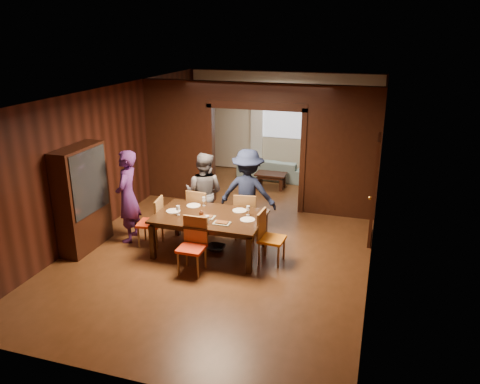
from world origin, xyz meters
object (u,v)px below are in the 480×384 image
(coffee_table, at_px, (271,180))
(chair_near, at_px, (192,247))
(chair_right, at_px, (272,238))
(chair_far_l, at_px, (201,211))
(chair_left, at_px, (150,222))
(dining_table, at_px, (210,234))
(chair_far_r, at_px, (246,215))
(person_grey, at_px, (204,193))
(person_purple, at_px, (128,196))
(sofa, at_px, (273,168))
(person_navy, at_px, (248,193))
(hutch, at_px, (82,199))

(coffee_table, relative_size, chair_near, 0.82)
(chair_right, distance_m, chair_near, 1.45)
(chair_near, bearing_deg, chair_far_l, 106.09)
(chair_left, xyz_separation_m, chair_right, (2.43, 0.00, 0.00))
(dining_table, bearing_deg, chair_far_r, 62.42)
(person_grey, height_order, chair_far_l, person_grey)
(person_purple, xyz_separation_m, chair_left, (0.50, -0.10, -0.44))
(coffee_table, relative_size, chair_left, 0.82)
(sofa, distance_m, chair_far_l, 4.12)
(chair_far_r, bearing_deg, chair_left, 19.11)
(chair_left, xyz_separation_m, chair_near, (1.20, -0.77, 0.00))
(person_purple, relative_size, chair_left, 1.90)
(coffee_table, xyz_separation_m, chair_far_l, (-0.68, -3.24, 0.28))
(person_grey, distance_m, chair_far_r, 0.98)
(person_grey, height_order, chair_far_r, person_grey)
(person_purple, xyz_separation_m, chair_far_r, (2.18, 0.78, -0.44))
(person_navy, bearing_deg, person_grey, 8.07)
(person_grey, bearing_deg, chair_far_l, 79.31)
(chair_far_l, relative_size, hutch, 0.48)
(person_navy, relative_size, sofa, 0.92)
(dining_table, bearing_deg, person_navy, 68.08)
(coffee_table, height_order, hutch, hutch)
(person_purple, relative_size, sofa, 0.95)
(sofa, xyz_separation_m, chair_left, (-1.29, -4.89, 0.20))
(dining_table, relative_size, chair_right, 2.06)
(person_navy, height_order, dining_table, person_navy)
(person_navy, relative_size, chair_far_r, 1.84)
(person_navy, bearing_deg, chair_far_r, 94.80)
(person_purple, bearing_deg, dining_table, 76.15)
(sofa, xyz_separation_m, chair_right, (1.14, -4.89, 0.20))
(person_navy, distance_m, sofa, 3.88)
(hutch, bearing_deg, person_purple, 41.11)
(sofa, relative_size, chair_far_l, 2.00)
(hutch, bearing_deg, chair_far_l, 34.00)
(person_purple, distance_m, hutch, 0.84)
(chair_left, height_order, chair_far_l, same)
(person_grey, bearing_deg, chair_right, 151.21)
(sofa, relative_size, chair_near, 2.00)
(chair_left, height_order, chair_near, same)
(chair_right, bearing_deg, chair_left, 93.71)
(coffee_table, distance_m, hutch, 5.25)
(sofa, distance_m, chair_left, 5.06)
(person_grey, distance_m, coffee_table, 3.25)
(sofa, height_order, chair_far_l, chair_far_l)
(chair_right, distance_m, chair_far_l, 1.87)
(person_navy, xyz_separation_m, sofa, (-0.37, 3.81, -0.61))
(dining_table, height_order, chair_left, chair_left)
(person_navy, height_order, chair_far_r, person_navy)
(person_navy, xyz_separation_m, chair_far_l, (-0.92, -0.27, -0.41))
(person_navy, bearing_deg, chair_left, 31.72)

